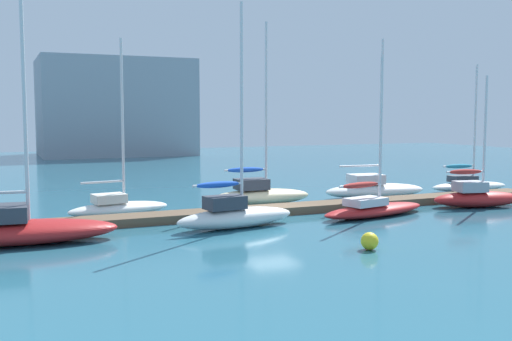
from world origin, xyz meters
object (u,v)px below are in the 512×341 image
Objects in this scene: sailboat_4 at (260,193)px; harbor_building_distant at (115,108)px; sailboat_5 at (373,207)px; sailboat_6 at (374,188)px; sailboat_1 at (16,229)px; sailboat_8 at (468,184)px; sailboat_3 at (235,213)px; mooring_buoy_yellow at (370,241)px; sailboat_2 at (118,206)px; sailboat_7 at (477,196)px.

harbor_building_distant reaches higher than sailboat_4.
sailboat_6 is at bearing 42.69° from sailboat_5.
harbor_building_distant is (-6.62, 46.32, 5.30)m from sailboat_6.
sailboat_5 is at bearing -55.44° from sailboat_4.
sailboat_1 reaches higher than sailboat_8.
sailboat_3 is 12.37m from sailboat_6.
mooring_buoy_yellow is (-0.79, -11.55, -0.32)m from sailboat_4.
sailboat_1 is 1.23× the size of sailboat_2.
harbor_building_distant is at bearing 112.79° from sailboat_7.
sailboat_3 is 6.62m from mooring_buoy_yellow.
sailboat_3 is 52.26m from harbor_building_distant.
sailboat_8 is (18.47, 5.64, -0.14)m from sailboat_3.
sailboat_3 is (8.80, -0.23, 0.04)m from sailboat_1.
sailboat_2 is 1.06× the size of sailboat_8.
mooring_buoy_yellow is at bearing -66.85° from sailboat_2.
sailboat_6 is (19.88, 5.26, -0.03)m from sailboat_1.
harbor_building_distant reaches higher than sailboat_7.
sailboat_3 is at bearing -157.48° from sailboat_8.
sailboat_7 is at bearing -9.92° from sailboat_5.
sailboat_5 is 11.92× the size of mooring_buoy_yellow.
sailboat_4 is at bearing 86.11° from mooring_buoy_yellow.
sailboat_8 is at bearing -7.75° from sailboat_2.
sailboat_6 is 5.95m from sailboat_7.
sailboat_5 is at bearing -148.13° from sailboat_8.
sailboat_5 is 0.95× the size of sailboat_8.
sailboat_3 is 0.54× the size of harbor_building_distant.
sailboat_6 is 14.45× the size of mooring_buoy_yellow.
sailboat_4 reaches higher than sailboat_3.
sailboat_4 is 6.58m from sailboat_5.
harbor_building_distant is at bearing 105.22° from sailboat_6.
sailboat_1 is 1.38× the size of sailboat_5.
harbor_building_distant is at bearing 88.47° from mooring_buoy_yellow.
sailboat_2 is 12.42m from sailboat_5.
sailboat_7 is at bearing 5.60° from sailboat_1.
harbor_building_distant is at bearing 112.41° from sailboat_8.
sailboat_5 is (11.31, -5.14, -0.04)m from sailboat_2.
sailboat_4 reaches higher than mooring_buoy_yellow.
sailboat_1 is 0.59× the size of harbor_building_distant.
sailboat_5 reaches higher than sailboat_7.
sailboat_3 is at bearing -166.35° from sailboat_7.
sailboat_3 reaches higher than mooring_buoy_yellow.
sailboat_7 is (10.38, -5.26, -0.06)m from sailboat_4.
sailboat_2 reaches higher than sailboat_7.
sailboat_7 is at bearing -79.40° from harbor_building_distant.
sailboat_4 is 14.76m from sailboat_8.
sailboat_5 is at bearing 4.82° from sailboat_1.
sailboat_7 is at bearing -52.51° from sailboat_6.
sailboat_1 is at bearing -155.00° from sailboat_4.
sailboat_4 is at bearing 110.78° from sailboat_5.
sailboat_3 is at bearing -146.56° from sailboat_6.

